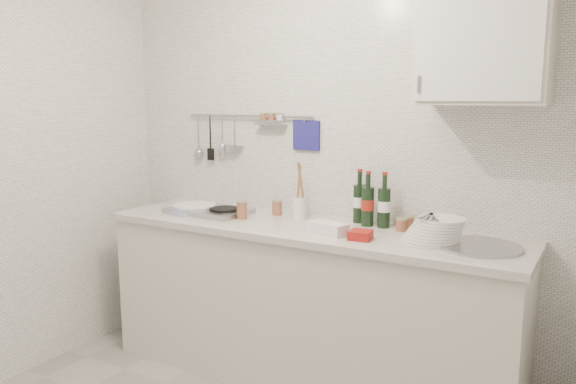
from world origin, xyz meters
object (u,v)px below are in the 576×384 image
object	(u,v)px
plate_stack_sink	(435,231)
wine_bottles	(370,198)
wall_cabinet	(486,31)
plate_stack_hob	(193,208)
utensil_crock	(299,205)

from	to	relation	value
plate_stack_sink	wine_bottles	world-z (taller)	wine_bottles
wall_cabinet	plate_stack_hob	world-z (taller)	wall_cabinet
plate_stack_hob	plate_stack_sink	size ratio (longest dim) A/B	0.96
wall_cabinet	plate_stack_sink	distance (m)	0.99
wine_bottles	utensil_crock	size ratio (longest dim) A/B	0.90
plate_stack_hob	wine_bottles	xyz separation A→B (m)	(1.11, 0.23, 0.13)
utensil_crock	plate_stack_hob	bearing A→B (deg)	-165.02
plate_stack_sink	wine_bottles	distance (m)	0.48
wall_cabinet	utensil_crock	xyz separation A→B (m)	(-1.03, 0.03, -0.95)
plate_stack_sink	wine_bottles	xyz separation A→B (m)	(-0.43, 0.20, 0.10)
wall_cabinet	utensil_crock	distance (m)	1.40
wall_cabinet	wine_bottles	distance (m)	1.06
plate_stack_sink	utensil_crock	bearing A→B (deg)	169.85
wall_cabinet	wine_bottles	size ratio (longest dim) A/B	2.26
plate_stack_hob	utensil_crock	bearing A→B (deg)	14.98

